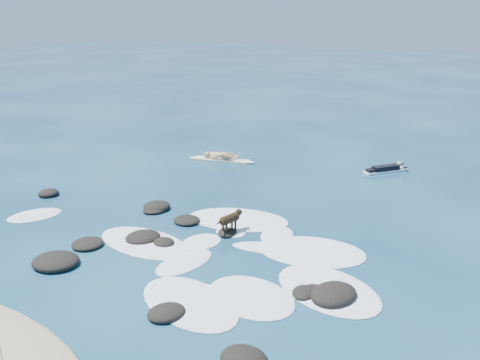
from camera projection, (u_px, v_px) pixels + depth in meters
The scene contains 6 objects.
ground at pixel (172, 234), 18.49m from camera, with size 160.00×160.00×0.00m, color #0A2642.
reef_rocks at pixel (161, 255), 16.72m from camera, with size 14.40×7.28×0.45m.
breaking_foam at pixel (234, 257), 16.78m from camera, with size 14.49×8.62×0.12m.
standing_surfer_rig at pixel (221, 146), 26.90m from camera, with size 3.41×1.39×1.97m.
paddling_surfer_rig at pixel (386, 169), 25.33m from camera, with size 1.78×2.19×0.42m.
dog at pixel (231, 219), 18.39m from camera, with size 0.46×1.27×0.81m.
Camera 1 is at (11.22, -12.96, 7.53)m, focal length 40.00 mm.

